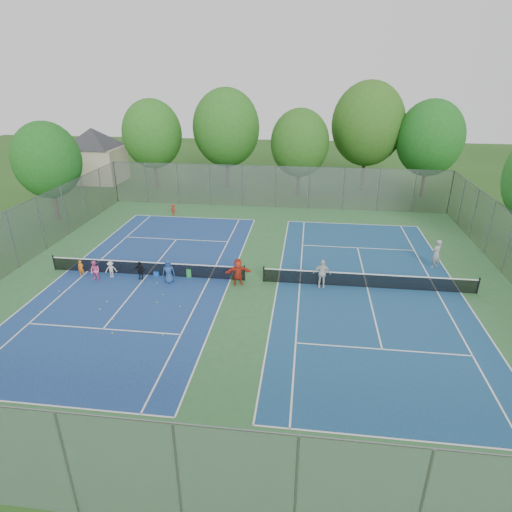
% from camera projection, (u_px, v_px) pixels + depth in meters
% --- Properties ---
extents(ground, '(120.00, 120.00, 0.00)m').
position_uv_depth(ground, '(254.00, 281.00, 27.00)').
color(ground, '#224A17').
rests_on(ground, ground).
extents(court_pad, '(32.00, 32.00, 0.01)m').
position_uv_depth(court_pad, '(254.00, 281.00, 27.00)').
color(court_pad, '#2F6434').
rests_on(court_pad, ground).
extents(court_left, '(10.97, 23.77, 0.01)m').
position_uv_depth(court_left, '(147.00, 275.00, 27.80)').
color(court_left, navy).
rests_on(court_left, court_pad).
extents(court_right, '(10.97, 23.77, 0.01)m').
position_uv_depth(court_right, '(367.00, 287.00, 26.19)').
color(court_right, navy).
rests_on(court_right, court_pad).
extents(net_left, '(12.87, 0.10, 0.91)m').
position_uv_depth(net_left, '(147.00, 269.00, 27.62)').
color(net_left, black).
rests_on(net_left, ground).
extents(net_right, '(12.87, 0.10, 0.91)m').
position_uv_depth(net_right, '(368.00, 281.00, 26.02)').
color(net_right, black).
rests_on(net_right, ground).
extents(fence_north, '(32.00, 0.10, 4.00)m').
position_uv_depth(fence_north, '(276.00, 187.00, 40.76)').
color(fence_north, gray).
rests_on(fence_north, ground).
extents(fence_south, '(32.00, 0.10, 4.00)m').
position_uv_depth(fence_south, '(178.00, 479.00, 11.65)').
color(fence_south, gray).
rests_on(fence_south, ground).
extents(fence_west, '(0.10, 32.00, 4.00)m').
position_uv_depth(fence_west, '(13.00, 240.00, 28.04)').
color(fence_west, gray).
rests_on(fence_west, ground).
extents(house, '(11.03, 11.03, 7.30)m').
position_uv_depth(house, '(93.00, 145.00, 49.68)').
color(house, '#B7A88C').
rests_on(house, ground).
extents(tree_nw, '(6.40, 6.40, 9.58)m').
position_uv_depth(tree_nw, '(152.00, 134.00, 46.27)').
color(tree_nw, '#443326').
rests_on(tree_nw, ground).
extents(tree_nl, '(7.20, 7.20, 10.69)m').
position_uv_depth(tree_nl, '(226.00, 128.00, 46.00)').
color(tree_nl, '#443326').
rests_on(tree_nl, ground).
extents(tree_nc, '(6.00, 6.00, 8.85)m').
position_uv_depth(tree_nc, '(300.00, 143.00, 43.73)').
color(tree_nc, '#443326').
rests_on(tree_nc, ground).
extents(tree_nr, '(7.60, 7.60, 11.42)m').
position_uv_depth(tree_nr, '(368.00, 124.00, 44.99)').
color(tree_nr, '#443326').
rests_on(tree_nr, ground).
extents(tree_ne, '(6.60, 6.60, 9.77)m').
position_uv_depth(tree_ne, '(430.00, 138.00, 42.92)').
color(tree_ne, '#443326').
rests_on(tree_ne, ground).
extents(tree_side_w, '(5.60, 5.60, 8.47)m').
position_uv_depth(tree_side_w, '(47.00, 160.00, 36.19)').
color(tree_side_w, '#443326').
rests_on(tree_side_w, ground).
extents(ball_crate, '(0.34, 0.34, 0.29)m').
position_uv_depth(ball_crate, '(157.00, 274.00, 27.66)').
color(ball_crate, '#1750B2').
rests_on(ball_crate, ground).
extents(ball_hopper, '(0.37, 0.37, 0.58)m').
position_uv_depth(ball_hopper, '(189.00, 273.00, 27.43)').
color(ball_hopper, green).
rests_on(ball_hopper, ground).
extents(student_a, '(0.39, 0.27, 1.06)m').
position_uv_depth(student_a, '(81.00, 268.00, 27.53)').
color(student_a, orange).
rests_on(student_a, ground).
extents(student_b, '(0.77, 0.67, 1.33)m').
position_uv_depth(student_b, '(95.00, 271.00, 26.80)').
color(student_b, pink).
rests_on(student_b, ground).
extents(student_c, '(0.81, 0.61, 1.11)m').
position_uv_depth(student_c, '(111.00, 269.00, 27.28)').
color(student_c, silver).
rests_on(student_c, ground).
extents(student_d, '(0.71, 0.30, 1.21)m').
position_uv_depth(student_d, '(140.00, 270.00, 27.04)').
color(student_d, black).
rests_on(student_d, ground).
extents(student_e, '(0.85, 0.65, 1.56)m').
position_uv_depth(student_e, '(168.00, 271.00, 26.49)').
color(student_e, navy).
rests_on(student_e, ground).
extents(student_f, '(1.69, 0.92, 1.74)m').
position_uv_depth(student_f, '(238.00, 272.00, 26.21)').
color(student_f, red).
rests_on(student_f, ground).
extents(child_far_baseline, '(0.77, 0.62, 1.04)m').
position_uv_depth(child_far_baseline, '(173.00, 210.00, 39.06)').
color(child_far_baseline, '#AB1E18').
rests_on(child_far_baseline, ground).
extents(instructor, '(0.87, 0.82, 1.99)m').
position_uv_depth(instructor, '(436.00, 254.00, 28.49)').
color(instructor, gray).
rests_on(instructor, ground).
extents(teen_court_b, '(1.07, 0.46, 1.80)m').
position_uv_depth(teen_court_b, '(322.00, 273.00, 25.95)').
color(teen_court_b, silver).
rests_on(teen_court_b, ground).
extents(tennis_ball_0, '(0.07, 0.07, 0.07)m').
position_uv_depth(tennis_ball_0, '(163.00, 295.00, 25.28)').
color(tennis_ball_0, '#A8C72E').
rests_on(tennis_ball_0, ground).
extents(tennis_ball_1, '(0.07, 0.07, 0.07)m').
position_uv_depth(tennis_ball_1, '(157.00, 303.00, 24.43)').
color(tennis_ball_1, '#D6E234').
rests_on(tennis_ball_1, ground).
extents(tennis_ball_2, '(0.07, 0.07, 0.07)m').
position_uv_depth(tennis_ball_2, '(180.00, 307.00, 23.99)').
color(tennis_ball_2, '#C9EB36').
rests_on(tennis_ball_2, ground).
extents(tennis_ball_3, '(0.07, 0.07, 0.07)m').
position_uv_depth(tennis_ball_3, '(112.00, 333.00, 21.57)').
color(tennis_ball_3, '#BEDF33').
rests_on(tennis_ball_3, ground).
extents(tennis_ball_4, '(0.07, 0.07, 0.07)m').
position_uv_depth(tennis_ball_4, '(59.00, 291.00, 25.69)').
color(tennis_ball_4, gold).
rests_on(tennis_ball_4, ground).
extents(tennis_ball_5, '(0.07, 0.07, 0.07)m').
position_uv_depth(tennis_ball_5, '(157.00, 283.00, 26.63)').
color(tennis_ball_5, '#A8C12D').
rests_on(tennis_ball_5, ground).
extents(tennis_ball_6, '(0.07, 0.07, 0.07)m').
position_uv_depth(tennis_ball_6, '(41.00, 312.00, 23.45)').
color(tennis_ball_6, '#AED531').
rests_on(tennis_ball_6, ground).
extents(tennis_ball_7, '(0.07, 0.07, 0.07)m').
position_uv_depth(tennis_ball_7, '(100.00, 310.00, 23.72)').
color(tennis_ball_7, yellow).
rests_on(tennis_ball_7, ground).
extents(tennis_ball_8, '(0.07, 0.07, 0.07)m').
position_uv_depth(tennis_ball_8, '(163.00, 335.00, 21.43)').
color(tennis_ball_8, '#C8D531').
rests_on(tennis_ball_8, ground).
extents(tennis_ball_9, '(0.07, 0.07, 0.07)m').
position_uv_depth(tennis_ball_9, '(113.00, 320.00, 22.77)').
color(tennis_ball_9, gold).
rests_on(tennis_ball_9, ground).
extents(tennis_ball_10, '(0.07, 0.07, 0.07)m').
position_uv_depth(tennis_ball_10, '(107.00, 302.00, 24.51)').
color(tennis_ball_10, '#C7D431').
rests_on(tennis_ball_10, ground).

